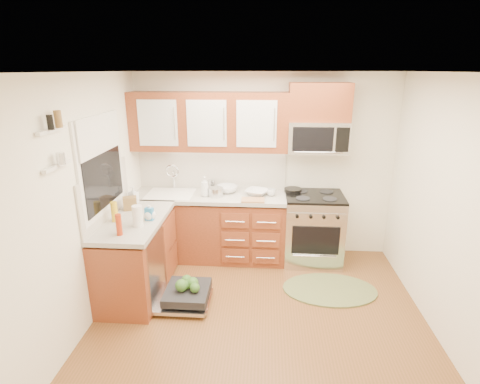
# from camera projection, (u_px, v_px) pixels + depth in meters

# --- Properties ---
(floor) EXTENTS (3.50, 3.50, 0.00)m
(floor) POSITION_uv_depth(u_px,v_px,m) (260.00, 324.00, 3.90)
(floor) COLOR brown
(floor) RESTS_ON ground
(ceiling) EXTENTS (3.50, 3.50, 0.00)m
(ceiling) POSITION_uv_depth(u_px,v_px,m) (265.00, 72.00, 3.12)
(ceiling) COLOR white
(ceiling) RESTS_ON ground
(wall_back) EXTENTS (3.50, 0.04, 2.50)m
(wall_back) POSITION_uv_depth(u_px,v_px,m) (264.00, 166.00, 5.17)
(wall_back) COLOR white
(wall_back) RESTS_ON ground
(wall_front) EXTENTS (3.50, 0.04, 2.50)m
(wall_front) POSITION_uv_depth(u_px,v_px,m) (256.00, 340.00, 1.85)
(wall_front) COLOR white
(wall_front) RESTS_ON ground
(wall_left) EXTENTS (0.04, 3.50, 2.50)m
(wall_left) POSITION_uv_depth(u_px,v_px,m) (81.00, 207.00, 3.63)
(wall_left) COLOR white
(wall_left) RESTS_ON ground
(wall_right) EXTENTS (0.04, 3.50, 2.50)m
(wall_right) POSITION_uv_depth(u_px,v_px,m) (455.00, 217.00, 3.39)
(wall_right) COLOR white
(wall_right) RESTS_ON ground
(base_cabinet_back) EXTENTS (2.05, 0.60, 0.85)m
(base_cabinet_back) POSITION_uv_depth(u_px,v_px,m) (210.00, 228.00, 5.19)
(base_cabinet_back) COLOR #612E15
(base_cabinet_back) RESTS_ON ground
(base_cabinet_left) EXTENTS (0.60, 1.25, 0.85)m
(base_cabinet_left) POSITION_uv_depth(u_px,v_px,m) (137.00, 258.00, 4.36)
(base_cabinet_left) COLOR #612E15
(base_cabinet_left) RESTS_ON ground
(countertop_back) EXTENTS (2.07, 0.64, 0.05)m
(countertop_back) POSITION_uv_depth(u_px,v_px,m) (209.00, 196.00, 5.03)
(countertop_back) COLOR #A7A399
(countertop_back) RESTS_ON base_cabinet_back
(countertop_left) EXTENTS (0.64, 1.27, 0.05)m
(countertop_left) POSITION_uv_depth(u_px,v_px,m) (134.00, 221.00, 4.21)
(countertop_left) COLOR #A7A399
(countertop_left) RESTS_ON base_cabinet_left
(backsplash_back) EXTENTS (2.05, 0.02, 0.57)m
(backsplash_back) POSITION_uv_depth(u_px,v_px,m) (212.00, 168.00, 5.21)
(backsplash_back) COLOR #BAB5A7
(backsplash_back) RESTS_ON ground
(backsplash_left) EXTENTS (0.02, 1.25, 0.57)m
(backsplash_left) POSITION_uv_depth(u_px,v_px,m) (106.00, 194.00, 4.13)
(backsplash_left) COLOR #BAB5A7
(backsplash_left) RESTS_ON ground
(upper_cabinets) EXTENTS (2.05, 0.35, 0.75)m
(upper_cabinets) POSITION_uv_depth(u_px,v_px,m) (209.00, 122.00, 4.85)
(upper_cabinets) COLOR #612E15
(upper_cabinets) RESTS_ON ground
(cabinet_over_mw) EXTENTS (0.76, 0.35, 0.47)m
(cabinet_over_mw) POSITION_uv_depth(u_px,v_px,m) (319.00, 102.00, 4.68)
(cabinet_over_mw) COLOR #612E15
(cabinet_over_mw) RESTS_ON ground
(range) EXTENTS (0.76, 0.64, 0.95)m
(range) POSITION_uv_depth(u_px,v_px,m) (313.00, 228.00, 5.06)
(range) COLOR silver
(range) RESTS_ON ground
(microwave) EXTENTS (0.76, 0.38, 0.40)m
(microwave) POSITION_uv_depth(u_px,v_px,m) (317.00, 137.00, 4.79)
(microwave) COLOR silver
(microwave) RESTS_ON ground
(sink) EXTENTS (0.62, 0.50, 0.26)m
(sink) POSITION_uv_depth(u_px,v_px,m) (171.00, 203.00, 5.08)
(sink) COLOR white
(sink) RESTS_ON ground
(dishwasher) EXTENTS (0.70, 0.60, 0.20)m
(dishwasher) POSITION_uv_depth(u_px,v_px,m) (184.00, 295.00, 4.21)
(dishwasher) COLOR silver
(dishwasher) RESTS_ON ground
(window) EXTENTS (0.03, 1.05, 1.05)m
(window) POSITION_uv_depth(u_px,v_px,m) (101.00, 165.00, 4.00)
(window) COLOR white
(window) RESTS_ON ground
(window_blind) EXTENTS (0.02, 0.96, 0.40)m
(window_blind) POSITION_uv_depth(u_px,v_px,m) (100.00, 134.00, 3.90)
(window_blind) COLOR white
(window_blind) RESTS_ON ground
(shelf_upper) EXTENTS (0.04, 0.40, 0.03)m
(shelf_upper) POSITION_uv_depth(u_px,v_px,m) (52.00, 130.00, 3.04)
(shelf_upper) COLOR white
(shelf_upper) RESTS_ON ground
(shelf_lower) EXTENTS (0.04, 0.40, 0.03)m
(shelf_lower) POSITION_uv_depth(u_px,v_px,m) (57.00, 166.00, 3.14)
(shelf_lower) COLOR white
(shelf_lower) RESTS_ON ground
(rug) EXTENTS (1.25, 0.95, 0.02)m
(rug) POSITION_uv_depth(u_px,v_px,m) (330.00, 290.00, 4.48)
(rug) COLOR olive
(rug) RESTS_ON ground
(skillet) EXTENTS (0.28, 0.28, 0.04)m
(skillet) POSITION_uv_depth(u_px,v_px,m) (293.00, 190.00, 5.05)
(skillet) COLOR black
(skillet) RESTS_ON range
(stock_pot) EXTENTS (0.23, 0.23, 0.12)m
(stock_pot) POSITION_uv_depth(u_px,v_px,m) (216.00, 192.00, 4.92)
(stock_pot) COLOR silver
(stock_pot) RESTS_ON countertop_back
(cutting_board) EXTENTS (0.30, 0.19, 0.02)m
(cutting_board) POSITION_uv_depth(u_px,v_px,m) (253.00, 200.00, 4.77)
(cutting_board) COLOR #A2724A
(cutting_board) RESTS_ON countertop_back
(canister) EXTENTS (0.10, 0.10, 0.14)m
(canister) POSITION_uv_depth(u_px,v_px,m) (212.00, 185.00, 5.20)
(canister) COLOR silver
(canister) RESTS_ON countertop_back
(paper_towel_roll) EXTENTS (0.13, 0.13, 0.23)m
(paper_towel_roll) POSITION_uv_depth(u_px,v_px,m) (138.00, 216.00, 3.97)
(paper_towel_roll) COLOR white
(paper_towel_roll) RESTS_ON countertop_left
(mustard_bottle) EXTENTS (0.08, 0.08, 0.22)m
(mustard_bottle) POSITION_uv_depth(u_px,v_px,m) (114.00, 212.00, 4.10)
(mustard_bottle) COLOR gold
(mustard_bottle) RESTS_ON countertop_left
(red_bottle) EXTENTS (0.08, 0.08, 0.22)m
(red_bottle) POSITION_uv_depth(u_px,v_px,m) (119.00, 225.00, 3.76)
(red_bottle) COLOR #A52C0D
(red_bottle) RESTS_ON countertop_left
(wooden_box) EXTENTS (0.19, 0.16, 0.16)m
(wooden_box) POSITION_uv_depth(u_px,v_px,m) (130.00, 203.00, 4.45)
(wooden_box) COLOR brown
(wooden_box) RESTS_ON countertop_left
(blue_carton) EXTENTS (0.10, 0.07, 0.14)m
(blue_carton) POSITION_uv_depth(u_px,v_px,m) (149.00, 214.00, 4.14)
(blue_carton) COLOR #2678B4
(blue_carton) RESTS_ON countertop_left
(bowl_a) EXTENTS (0.38, 0.38, 0.07)m
(bowl_a) POSITION_uv_depth(u_px,v_px,m) (257.00, 192.00, 4.99)
(bowl_a) COLOR #999999
(bowl_a) RESTS_ON countertop_back
(bowl_b) EXTENTS (0.36, 0.36, 0.09)m
(bowl_b) POSITION_uv_depth(u_px,v_px,m) (227.00, 189.00, 5.09)
(bowl_b) COLOR #999999
(bowl_b) RESTS_ON countertop_back
(cup) EXTENTS (0.14, 0.14, 0.09)m
(cup) POSITION_uv_depth(u_px,v_px,m) (271.00, 192.00, 4.95)
(cup) COLOR #999999
(cup) RESTS_ON countertop_back
(soap_bottle_a) EXTENTS (0.12, 0.12, 0.27)m
(soap_bottle_a) POSITION_uv_depth(u_px,v_px,m) (205.00, 186.00, 4.90)
(soap_bottle_a) COLOR #999999
(soap_bottle_a) RESTS_ON countertop_back
(soap_bottle_b) EXTENTS (0.12, 0.13, 0.21)m
(soap_bottle_b) POSITION_uv_depth(u_px,v_px,m) (133.00, 195.00, 4.68)
(soap_bottle_b) COLOR #999999
(soap_bottle_b) RESTS_ON countertop_left
(soap_bottle_c) EXTENTS (0.16, 0.16, 0.17)m
(soap_bottle_c) POSITION_uv_depth(u_px,v_px,m) (150.00, 212.00, 4.16)
(soap_bottle_c) COLOR #999999
(soap_bottle_c) RESTS_ON countertop_left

